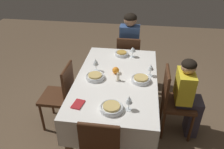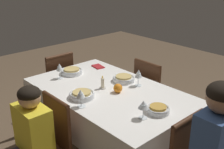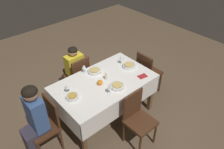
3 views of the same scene
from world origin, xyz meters
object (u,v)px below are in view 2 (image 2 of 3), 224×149
(wine_glass_south, at_px, (81,94))
(bowl_east, at_px, (158,109))
(wine_glass_north, at_px, (138,74))
(napkin_red_folded, at_px, (98,67))
(person_child_yellow, at_px, (27,146))
(wine_glass_east, at_px, (144,105))
(bowl_west, at_px, (72,71))
(chair_west, at_px, (56,83))
(bowl_south, at_px, (82,95))
(dining_table, at_px, (109,99))
(chair_north, at_px, (152,93))
(wine_glass_west, at_px, (60,67))
(chair_south, at_px, (47,146))
(orange_fruit, at_px, (118,88))
(bowl_north, at_px, (124,78))
(candle_centerpiece, at_px, (103,84))

(wine_glass_south, bearing_deg, bowl_east, 38.56)
(wine_glass_north, bearing_deg, bowl_east, -30.59)
(wine_glass_south, bearing_deg, napkin_red_folded, 132.13)
(person_child_yellow, xyz_separation_m, napkin_red_folded, (-0.55, 1.14, 0.20))
(wine_glass_east, distance_m, wine_glass_south, 0.50)
(person_child_yellow, xyz_separation_m, bowl_west, (-0.58, 0.81, 0.22))
(chair_west, height_order, bowl_south, chair_west)
(chair_west, distance_m, bowl_east, 1.57)
(dining_table, height_order, chair_north, chair_north)
(dining_table, xyz_separation_m, wine_glass_west, (-0.52, -0.18, 0.21))
(person_child_yellow, xyz_separation_m, wine_glass_south, (0.06, 0.45, 0.30))
(chair_west, xyz_separation_m, wine_glass_south, (1.07, -0.41, 0.37))
(person_child_yellow, xyz_separation_m, wine_glass_west, (-0.56, 0.65, 0.30))
(chair_west, height_order, bowl_west, chair_west)
(bowl_east, distance_m, wine_glass_west, 1.11)
(chair_south, relative_size, person_child_yellow, 0.85)
(dining_table, xyz_separation_m, wine_glass_north, (0.12, 0.26, 0.21))
(chair_south, distance_m, napkin_red_folded, 1.16)
(chair_north, height_order, orange_fruit, chair_north)
(bowl_east, xyz_separation_m, napkin_red_folded, (-1.09, 0.31, -0.02))
(chair_north, height_order, bowl_west, chair_north)
(dining_table, height_order, bowl_south, bowl_south)
(person_child_yellow, bearing_deg, bowl_east, 57.34)
(wine_glass_east, xyz_separation_m, bowl_south, (-0.58, -0.13, -0.08))
(bowl_north, relative_size, wine_glass_north, 1.30)
(wine_glass_south, bearing_deg, bowl_west, 151.27)
(wine_glass_north, bearing_deg, wine_glass_west, -145.59)
(dining_table, distance_m, napkin_red_folded, 0.61)
(chair_north, distance_m, bowl_west, 0.91)
(wine_glass_south, relative_size, orange_fruit, 1.84)
(dining_table, xyz_separation_m, chair_south, (0.03, -0.68, -0.16))
(bowl_north, distance_m, wine_glass_north, 0.19)
(candle_centerpiece, bearing_deg, bowl_south, -84.66)
(chair_south, bearing_deg, bowl_east, 51.74)
(wine_glass_west, bearing_deg, chair_north, 60.52)
(chair_north, height_order, napkin_red_folded, chair_north)
(chair_west, relative_size, chair_north, 1.00)
(wine_glass_east, height_order, wine_glass_south, wine_glass_south)
(dining_table, bearing_deg, orange_fruit, 12.97)
(person_child_yellow, bearing_deg, wine_glass_west, 130.45)
(bowl_east, bearing_deg, chair_south, -128.26)
(chair_north, xyz_separation_m, wine_glass_south, (0.14, -1.05, 0.37))
(chair_west, bearing_deg, bowl_west, 82.21)
(bowl_north, bearing_deg, candle_centerpiece, -91.29)
(person_child_yellow, relative_size, bowl_north, 4.88)
(chair_north, relative_size, wine_glass_west, 5.54)
(wine_glass_south, distance_m, candle_centerpiece, 0.39)
(person_child_yellow, distance_m, bowl_east, 1.01)
(bowl_south, bearing_deg, bowl_north, 91.97)
(person_child_yellow, relative_size, wine_glass_south, 6.92)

